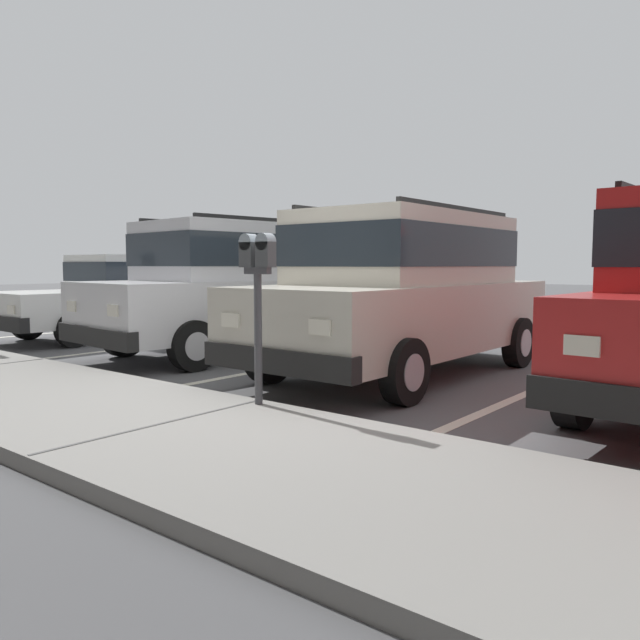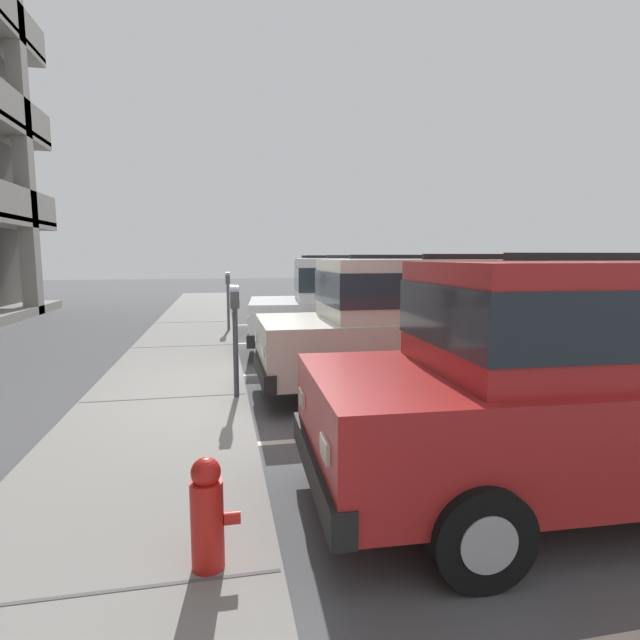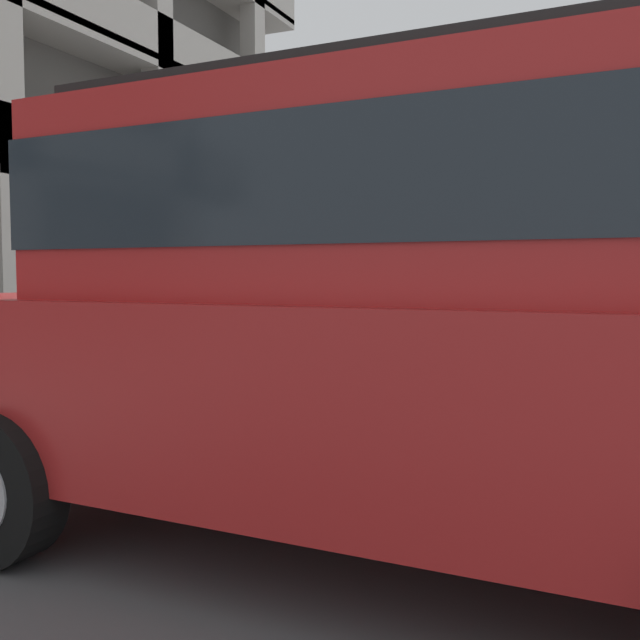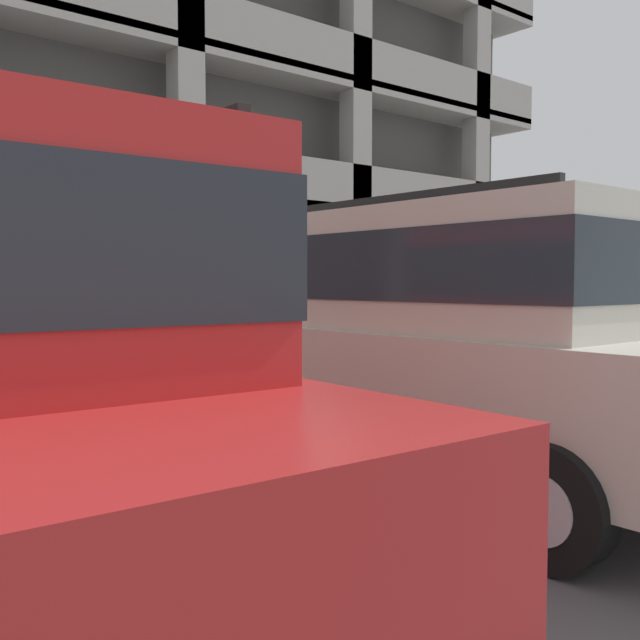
% 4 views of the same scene
% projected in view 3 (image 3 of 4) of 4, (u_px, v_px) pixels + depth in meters
% --- Properties ---
extents(ground_plane, '(80.00, 80.00, 0.10)m').
position_uv_depth(ground_plane, '(265.00, 400.00, 7.31)').
color(ground_plane, '#565659').
extents(sidewalk, '(40.00, 2.20, 0.12)m').
position_uv_depth(sidewalk, '(160.00, 381.00, 7.82)').
color(sidewalk, gray).
rests_on(sidewalk, ground_plane).
extents(parking_stall_lines, '(12.87, 4.80, 0.01)m').
position_uv_depth(parking_stall_lines, '(438.00, 381.00, 8.19)').
color(parking_stall_lines, silver).
rests_on(parking_stall_lines, ground_plane).
extents(silver_suv, '(2.04, 4.79, 2.03)m').
position_uv_depth(silver_suv, '(501.00, 291.00, 6.32)').
color(silver_suv, beige).
rests_on(silver_suv, ground_plane).
extents(red_sedan, '(2.14, 4.84, 2.03)m').
position_uv_depth(red_sedan, '(397.00, 308.00, 3.16)').
color(red_sedan, red).
rests_on(red_sedan, ground_plane).
extents(dark_hatchback, '(2.34, 4.94, 2.03)m').
position_uv_depth(dark_hatchback, '(545.00, 286.00, 9.00)').
color(dark_hatchback, silver).
rests_on(dark_hatchback, ground_plane).
extents(blue_coupe, '(1.95, 4.54, 1.54)m').
position_uv_depth(blue_coupe, '(580.00, 299.00, 12.00)').
color(blue_coupe, silver).
rests_on(blue_coupe, ground_plane).
extents(parking_meter_near, '(0.35, 0.12, 1.51)m').
position_uv_depth(parking_meter_near, '(229.00, 273.00, 7.27)').
color(parking_meter_near, '#47474C').
rests_on(parking_meter_near, sidewalk).
extents(parking_meter_far, '(0.35, 0.12, 1.50)m').
position_uv_depth(parking_meter_far, '(410.00, 274.00, 13.08)').
color(parking_meter_far, '#595B60').
rests_on(parking_meter_far, sidewalk).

